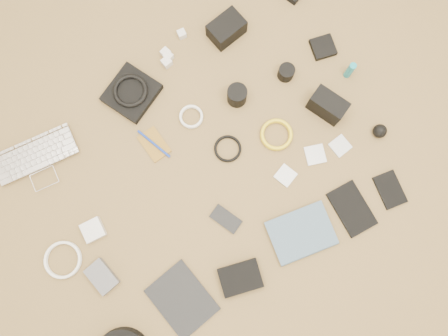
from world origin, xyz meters
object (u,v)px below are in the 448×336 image
laptop (40,165)px  tablet (182,300)px  phone (226,219)px  paperback (310,255)px  dslr_camera (226,29)px

laptop → tablet: size_ratio=1.38×
laptop → phone: size_ratio=2.77×
paperback → tablet: bearing=87.4°
tablet → phone: 0.33m
laptop → tablet: (0.21, -0.70, -0.01)m
dslr_camera → paperback: 0.92m
dslr_camera → phone: bearing=-130.2°
tablet → phone: tablet is taller
phone → paperback: bearing=-77.4°
laptop → paperback: bearing=-43.2°
dslr_camera → phone: 0.74m
tablet → paperback: 0.49m
dslr_camera → phone: dslr_camera is taller
dslr_camera → phone: size_ratio=1.20×
laptop → paperback: 1.06m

